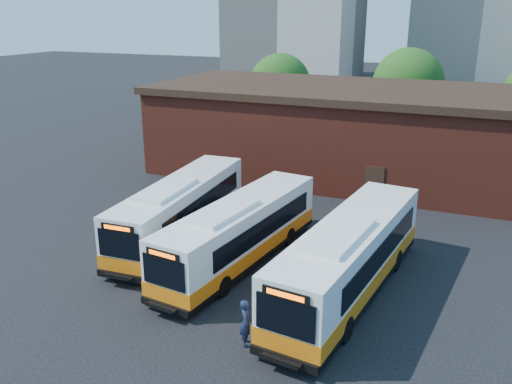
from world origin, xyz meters
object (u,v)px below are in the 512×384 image
at_px(bus_mideast, 240,234).
at_px(transit_worker, 246,323).
at_px(bus_east, 349,261).
at_px(bus_midwest, 180,211).

height_order(bus_mideast, transit_worker, bus_mideast).
distance_m(bus_mideast, bus_east, 5.63).
bearing_deg(bus_east, bus_mideast, 176.50).
relative_size(bus_east, transit_worker, 7.02).
bearing_deg(bus_mideast, bus_east, -2.92).
relative_size(bus_mideast, transit_worker, 6.56).
bearing_deg(bus_east, bus_midwest, 171.93).
bearing_deg(transit_worker, bus_east, -50.51).
height_order(bus_midwest, transit_worker, bus_midwest).
xyz_separation_m(bus_midwest, bus_east, (9.71, -2.60, 0.08)).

